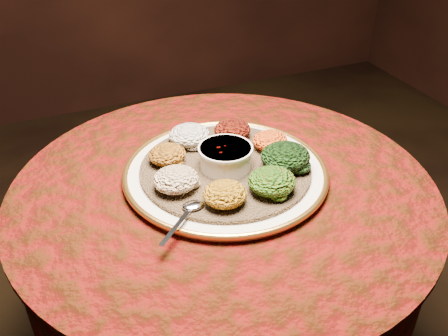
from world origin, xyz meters
name	(u,v)px	position (x,y,z in m)	size (l,w,h in m)	color
table	(223,244)	(0.00, 0.00, 0.55)	(0.96, 0.96, 0.73)	black
platter	(225,172)	(0.02, 0.03, 0.75)	(0.58, 0.58, 0.02)	silver
injera	(225,168)	(0.02, 0.03, 0.76)	(0.39, 0.39, 0.01)	brown
stew_bowl	(225,156)	(0.02, 0.03, 0.79)	(0.12, 0.12, 0.05)	white
spoon	(191,208)	(-0.11, -0.10, 0.77)	(0.12, 0.11, 0.01)	silver
portion_ayib	(189,135)	(-0.02, 0.15, 0.79)	(0.10, 0.09, 0.05)	white
portion_kitfo	(232,130)	(0.08, 0.14, 0.78)	(0.09, 0.09, 0.04)	black
portion_tikil	(270,141)	(0.15, 0.06, 0.78)	(0.08, 0.08, 0.04)	#B36E0E
portion_gomen	(285,156)	(0.14, -0.03, 0.79)	(0.11, 0.11, 0.05)	black
portion_mixveg	(272,181)	(0.07, -0.10, 0.79)	(0.10, 0.10, 0.05)	#A72B0A
portion_kik	(225,194)	(-0.04, -0.10, 0.78)	(0.09, 0.09, 0.04)	#9D6B0D
portion_timatim	(176,179)	(-0.11, -0.01, 0.79)	(0.10, 0.09, 0.05)	maroon
portion_shiro	(167,154)	(-0.10, 0.09, 0.78)	(0.09, 0.08, 0.04)	#A15D13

